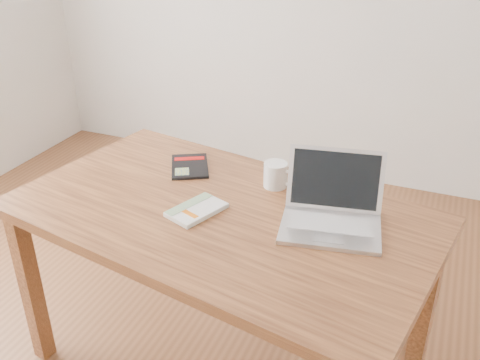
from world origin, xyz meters
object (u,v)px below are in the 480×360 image
at_px(desk, 221,231).
at_px(laptop, 332,211).
at_px(white_guidebook, 197,210).
at_px(black_guidebook, 190,166).
at_px(coffee_mug, 276,175).

height_order(desk, laptop, laptop).
bearing_deg(desk, laptop, 20.23).
relative_size(white_guidebook, laptop, 0.62).
xyz_separation_m(desk, white_guidebook, (-0.07, -0.04, 0.10)).
xyz_separation_m(desk, laptop, (0.38, 0.07, 0.14)).
height_order(black_guidebook, coffee_mug, coffee_mug).
xyz_separation_m(white_guidebook, black_guidebook, (-0.18, 0.30, -0.00)).
bearing_deg(black_guidebook, white_guidebook, -87.40).
distance_m(white_guidebook, coffee_mug, 0.35).
relative_size(white_guidebook, black_guidebook, 0.88).
distance_m(white_guidebook, laptop, 0.47).
height_order(black_guidebook, laptop, laptop).
xyz_separation_m(black_guidebook, coffee_mug, (0.38, -0.02, 0.04)).
bearing_deg(laptop, white_guidebook, -176.78).
height_order(desk, black_guidebook, black_guidebook).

